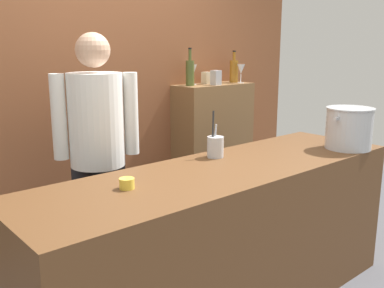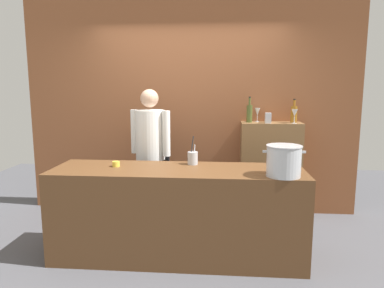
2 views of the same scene
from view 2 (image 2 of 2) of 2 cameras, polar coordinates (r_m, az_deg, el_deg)
name	(u,v)px [view 2 (image 2 of 2)]	position (r m, az deg, el deg)	size (l,w,h in m)	color
ground_plane	(178,255)	(3.76, -2.24, -17.47)	(8.00, 8.00, 0.00)	#4C4C51
brick_back_panel	(190,101)	(4.75, -0.29, 6.95)	(4.40, 0.10, 3.00)	brown
prep_counter	(178,213)	(3.58, -2.28, -11.03)	(2.45, 0.70, 0.90)	brown
bar_cabinet	(270,170)	(4.69, 12.42, -4.17)	(0.76, 0.32, 1.24)	brown
chef	(151,149)	(4.20, -6.67, -0.76)	(0.50, 0.40, 1.66)	black
stockpot_large	(284,161)	(3.24, 14.54, -2.64)	(0.37, 0.31, 0.28)	#B7BABF
utensil_crock	(193,158)	(3.63, 0.11, -2.23)	(0.10, 0.10, 0.29)	#B7BABF
butter_jar	(116,164)	(3.62, -12.12, -3.15)	(0.08, 0.08, 0.05)	yellow
wine_bottle_amber	(294,114)	(4.64, 16.07, 4.69)	(0.08, 0.08, 0.30)	#8C5919
wine_bottle_olive	(249,113)	(4.55, 9.22, 4.94)	(0.07, 0.07, 0.32)	#475123
wine_glass_wide	(257,112)	(4.64, 10.47, 5.05)	(0.07, 0.07, 0.18)	silver
wine_glass_tall	(295,113)	(4.53, 16.16, 4.75)	(0.08, 0.08, 0.17)	silver
spice_tin_cream	(268,118)	(4.63, 12.13, 4.12)	(0.07, 0.07, 0.11)	beige
spice_tin_silver	(268,118)	(4.49, 12.14, 4.11)	(0.07, 0.07, 0.13)	#B2B2B7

